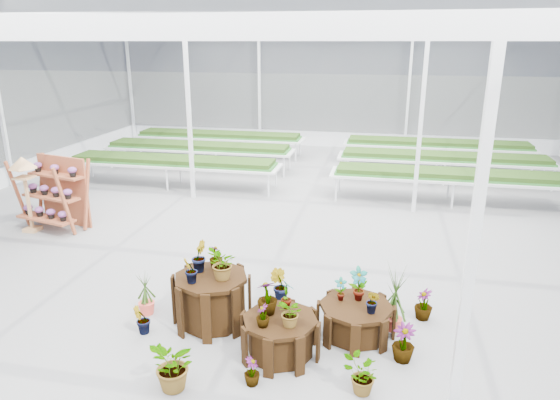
% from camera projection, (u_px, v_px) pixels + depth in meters
% --- Properties ---
extents(ground_plane, '(24.00, 24.00, 0.00)m').
position_uv_depth(ground_plane, '(264.00, 267.00, 9.71)').
color(ground_plane, gray).
rests_on(ground_plane, ground).
extents(greenhouse_shell, '(18.00, 24.00, 4.50)m').
position_uv_depth(greenhouse_shell, '(263.00, 154.00, 9.03)').
color(greenhouse_shell, white).
rests_on(greenhouse_shell, ground).
extents(steel_frame, '(18.00, 24.00, 4.50)m').
position_uv_depth(steel_frame, '(263.00, 154.00, 9.03)').
color(steel_frame, silver).
rests_on(steel_frame, ground).
extents(nursery_benches, '(16.00, 7.00, 0.84)m').
position_uv_depth(nursery_benches, '(315.00, 162.00, 16.30)').
color(nursery_benches, silver).
rests_on(nursery_benches, ground).
extents(plinth_tall, '(1.38, 1.38, 0.80)m').
position_uv_depth(plinth_tall, '(212.00, 299.00, 7.69)').
color(plinth_tall, black).
rests_on(plinth_tall, ground).
extents(plinth_mid, '(1.17, 1.17, 0.57)m').
position_uv_depth(plinth_mid, '(280.00, 336.00, 6.93)').
color(plinth_mid, black).
rests_on(plinth_mid, ground).
extents(plinth_low, '(1.18, 1.18, 0.50)m').
position_uv_depth(plinth_low, '(355.00, 320.00, 7.40)').
color(plinth_low, black).
rests_on(plinth_low, ground).
extents(shelf_rack, '(1.72, 1.17, 1.66)m').
position_uv_depth(shelf_rack, '(52.00, 194.00, 11.49)').
color(shelf_rack, brown).
rests_on(shelf_rack, ground).
extents(bird_table, '(0.55, 0.55, 1.76)m').
position_uv_depth(bird_table, '(27.00, 195.00, 11.29)').
color(bird_table, tan).
rests_on(bird_table, ground).
extents(nursery_plants, '(4.72, 3.26, 1.30)m').
position_uv_depth(nursery_plants, '(272.00, 311.00, 7.14)').
color(nursery_plants, '#233E12').
rests_on(nursery_plants, ground).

